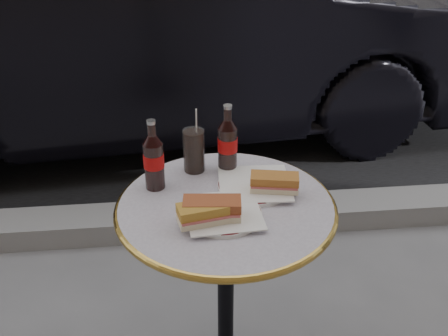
{
  "coord_description": "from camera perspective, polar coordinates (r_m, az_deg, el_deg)",
  "views": [
    {
      "loc": [
        -0.14,
        -1.3,
        1.6
      ],
      "look_at": [
        0.0,
        0.05,
        0.82
      ],
      "focal_mm": 45.0,
      "sensor_mm": 36.0,
      "label": 1
    }
  ],
  "objects": [
    {
      "name": "plate_right",
      "position": [
        1.64,
        3.1,
        -1.82
      ],
      "size": [
        0.26,
        0.26,
        0.01
      ],
      "primitive_type": "cylinder",
      "rotation": [
        0.0,
        0.0,
        -0.22
      ],
      "color": "white",
      "rests_on": "bistro_table"
    },
    {
      "name": "curb",
      "position": [
        2.69,
        -1.87,
        -5.21
      ],
      "size": [
        40.0,
        0.2,
        0.12
      ],
      "primitive_type": "cube",
      "color": "gray",
      "rests_on": "ground"
    },
    {
      "name": "sandwich_right",
      "position": [
        1.6,
        5.14,
        -1.58
      ],
      "size": [
        0.15,
        0.09,
        0.05
      ],
      "primitive_type": "cube",
      "rotation": [
        0.0,
        0.0,
        -0.19
      ],
      "color": "#AB672B",
      "rests_on": "plate_right"
    },
    {
      "name": "parked_car",
      "position": [
        3.46,
        -7.33,
        14.05
      ],
      "size": [
        1.77,
        4.15,
        1.33
      ],
      "primitive_type": "imported",
      "rotation": [
        0.0,
        0.0,
        1.66
      ],
      "color": "black",
      "rests_on": "ground"
    },
    {
      "name": "sandwich_left_b",
      "position": [
        1.48,
        -1.22,
        -4.25
      ],
      "size": [
        0.16,
        0.09,
        0.05
      ],
      "primitive_type": "cube",
      "rotation": [
        0.0,
        0.0,
        -0.1
      ],
      "color": "#994726",
      "rests_on": "plate_left"
    },
    {
      "name": "sandwich_left_a",
      "position": [
        1.46,
        -1.84,
        -4.69
      ],
      "size": [
        0.16,
        0.1,
        0.05
      ],
      "primitive_type": "cube",
      "rotation": [
        0.0,
        0.0,
        0.2
      ],
      "color": "#B4802D",
      "rests_on": "plate_left"
    },
    {
      "name": "asphalt_road",
      "position": [
        6.5,
        -4.66,
        15.64
      ],
      "size": [
        40.0,
        8.0,
        0.0
      ],
      "primitive_type": "cube",
      "color": "black",
      "rests_on": "ground"
    },
    {
      "name": "plate_left",
      "position": [
        1.52,
        -0.06,
        -4.73
      ],
      "size": [
        0.23,
        0.23,
        0.01
      ],
      "primitive_type": "cylinder",
      "rotation": [
        0.0,
        0.0,
        -0.11
      ],
      "color": "silver",
      "rests_on": "bistro_table"
    },
    {
      "name": "cola_bottle_right",
      "position": [
        1.67,
        0.36,
        3.0
      ],
      "size": [
        0.08,
        0.08,
        0.22
      ],
      "primitive_type": null,
      "rotation": [
        0.0,
        0.0,
        0.27
      ],
      "color": "black",
      "rests_on": "bistro_table"
    },
    {
      "name": "bistro_table",
      "position": [
        1.8,
        0.17,
        -13.46
      ],
      "size": [
        0.62,
        0.62,
        0.73
      ],
      "primitive_type": null,
      "color": "#BAB2C4",
      "rests_on": "ground"
    },
    {
      "name": "cola_glass",
      "position": [
        1.7,
        -3.08,
        1.8
      ],
      "size": [
        0.08,
        0.08,
        0.14
      ],
      "primitive_type": "cylinder",
      "rotation": [
        0.0,
        0.0,
        0.13
      ],
      "color": "black",
      "rests_on": "bistro_table"
    },
    {
      "name": "cola_bottle_left",
      "position": [
        1.6,
        -7.19,
        1.36
      ],
      "size": [
        0.07,
        0.07,
        0.22
      ],
      "primitive_type": null,
      "rotation": [
        0.0,
        0.0,
        0.16
      ],
      "color": "black",
      "rests_on": "bistro_table"
    }
  ]
}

